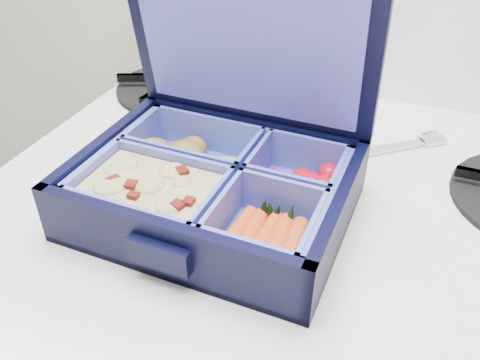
% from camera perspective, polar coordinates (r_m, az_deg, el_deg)
% --- Properties ---
extents(bento_box, '(0.25, 0.20, 0.06)m').
position_cam_1_polar(bento_box, '(0.48, -2.89, -0.93)').
color(bento_box, black).
rests_on(bento_box, stove).
extents(burner_grate_rear, '(0.24, 0.24, 0.02)m').
position_cam_1_polar(burner_grate_rear, '(0.74, -6.64, 10.78)').
color(burner_grate_rear, black).
rests_on(burner_grate_rear, stove).
extents(fork, '(0.15, 0.13, 0.01)m').
position_cam_1_polar(fork, '(0.60, 14.24, 3.08)').
color(fork, silver).
rests_on(fork, stove).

